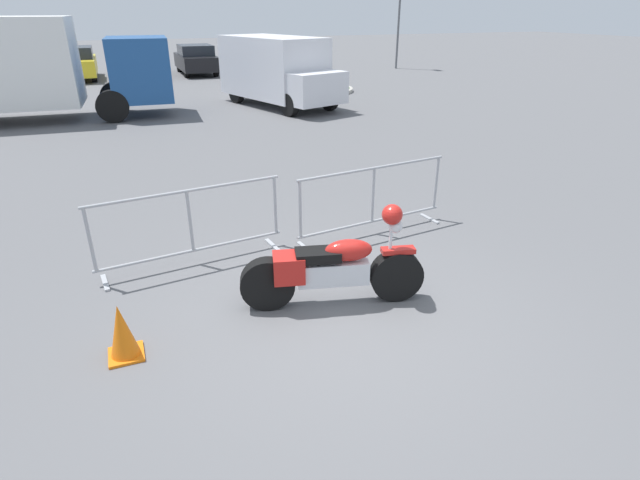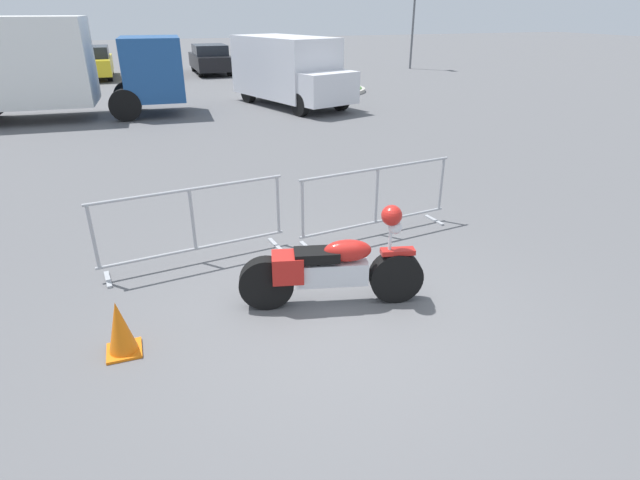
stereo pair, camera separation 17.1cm
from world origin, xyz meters
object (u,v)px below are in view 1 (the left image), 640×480
crowd_barrier_far (373,200)px  parked_car_silver (139,62)px  parked_car_black (196,59)px  parked_car_yellow (76,63)px  delivery_van (277,69)px  motorcycle (333,268)px  traffic_cone (122,332)px  parked_car_maroon (7,66)px  pedestrian (266,62)px  crowd_barrier_near (191,226)px  box_truck (18,66)px

crowd_barrier_far → parked_car_silver: size_ratio=0.59×
parked_car_black → parked_car_yellow: bearing=90.8°
crowd_barrier_far → delivery_van: size_ratio=0.47×
motorcycle → parked_car_silver: parked_car_silver is taller
parked_car_yellow → traffic_cone: size_ratio=7.59×
traffic_cone → parked_car_maroon: bearing=99.8°
parked_car_yellow → parked_car_maroon: bearing=95.8°
motorcycle → pedestrian: (4.87, 19.23, 0.46)m
delivery_van → traffic_cone: delivery_van is taller
parked_car_maroon → traffic_cone: bearing=-169.8°
parked_car_black → traffic_cone: parked_car_black is taller
pedestrian → traffic_cone: 20.67m
parked_car_black → crowd_barrier_far: bearing=177.8°
crowd_barrier_far → crowd_barrier_near: bearing=180.0°
parked_car_silver → traffic_cone: parked_car_silver is taller
delivery_van → parked_car_silver: size_ratio=1.24×
delivery_van → traffic_cone: (-5.75, -13.08, -0.95)m
parked_car_yellow → pedestrian: bearing=-117.5°
motorcycle → parked_car_yellow: (-3.49, 23.64, 0.31)m
crowd_barrier_far → pedestrian: 17.95m
crowd_barrier_far → pedestrian: (3.51, 17.60, 0.36)m
motorcycle → pedestrian: bearing=90.3°
crowd_barrier_far → box_truck: size_ratio=0.32×
delivery_van → crowd_barrier_far: bearing=-28.0°
crowd_barrier_near → parked_car_silver: parked_car_silver is taller
delivery_van → parked_car_silver: delivery_van is taller
motorcycle → delivery_van: delivery_van is taller
box_truck → parked_car_silver: bearing=72.4°
parked_car_black → pedestrian: pedestrian is taller
parked_car_silver → traffic_cone: size_ratio=7.34×
delivery_van → motorcycle: bearing=-32.4°
delivery_van → parked_car_silver: 11.05m
crowd_barrier_near → parked_car_maroon: bearing=103.1°
pedestrian → delivery_van: bearing=-80.9°
motorcycle → parked_car_black: (2.32, 23.69, 0.28)m
box_truck → parked_car_silver: box_truck is taller
motorcycle → crowd_barrier_near: 2.12m
parked_car_silver → pedestrian: 6.76m
box_truck → parked_car_black: bearing=60.7°
parked_car_yellow → crowd_barrier_far: bearing=-167.2°
pedestrian → motorcycle: bearing=-82.2°
parked_car_maroon → traffic_cone: (4.08, -23.51, -0.46)m
parked_car_silver → pedestrian: bearing=-125.8°
parked_car_maroon → parked_car_black: (8.72, 0.32, -0.00)m
parked_car_silver → crowd_barrier_far: bearing=-174.5°
motorcycle → parked_car_silver: size_ratio=0.49×
crowd_barrier_near → pedestrian: (6.22, 17.60, 0.36)m
pedestrian → box_truck: bearing=-125.0°
parked_car_yellow → pedestrian: 9.45m
motorcycle → box_truck: 13.95m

